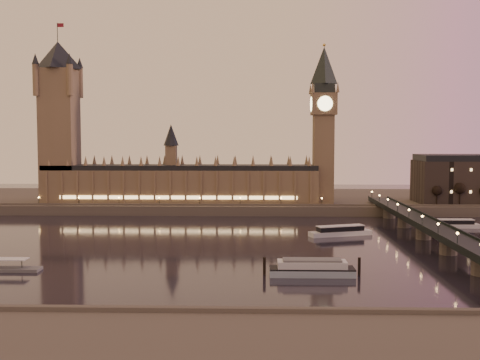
% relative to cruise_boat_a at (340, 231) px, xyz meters
% --- Properties ---
extents(ground, '(700.00, 700.00, 0.00)m').
position_rel_cruise_boat_a_xyz_m(ground, '(-52.77, -28.23, -2.29)').
color(ground, black).
rests_on(ground, ground).
extents(far_embankment, '(560.00, 130.00, 6.00)m').
position_rel_cruise_boat_a_xyz_m(far_embankment, '(-22.77, 136.77, 0.71)').
color(far_embankment, '#423D35').
rests_on(far_embankment, ground).
extents(palace_of_westminster, '(180.00, 26.62, 52.00)m').
position_rel_cruise_boat_a_xyz_m(palace_of_westminster, '(-92.90, 92.76, 19.42)').
color(palace_of_westminster, brown).
rests_on(palace_of_westminster, ground).
extents(victoria_tower, '(31.68, 31.68, 118.00)m').
position_rel_cruise_boat_a_xyz_m(victoria_tower, '(-172.77, 92.77, 63.50)').
color(victoria_tower, brown).
rests_on(victoria_tower, ground).
extents(big_ben, '(17.68, 17.68, 104.00)m').
position_rel_cruise_boat_a_xyz_m(big_ben, '(1.21, 92.76, 61.66)').
color(big_ben, brown).
rests_on(big_ben, ground).
extents(westminster_bridge, '(13.20, 260.00, 15.30)m').
position_rel_cruise_boat_a_xyz_m(westminster_bridge, '(38.84, -28.23, 3.23)').
color(westminster_bridge, black).
rests_on(westminster_bridge, ground).
extents(bare_tree_0, '(6.69, 6.69, 13.59)m').
position_rel_cruise_boat_a_xyz_m(bare_tree_0, '(70.26, 80.77, 13.88)').
color(bare_tree_0, black).
rests_on(bare_tree_0, ground).
extents(bare_tree_1, '(6.69, 6.69, 13.59)m').
position_rel_cruise_boat_a_xyz_m(bare_tree_1, '(86.26, 80.77, 13.88)').
color(bare_tree_1, black).
rests_on(bare_tree_1, ground).
extents(cruise_boat_a, '(33.03, 17.22, 5.20)m').
position_rel_cruise_boat_a_xyz_m(cruise_boat_a, '(0.00, 0.00, 0.00)').
color(cruise_boat_a, silver).
rests_on(cruise_boat_a, ground).
extents(cruise_boat_b, '(25.79, 6.58, 4.75)m').
position_rel_cruise_boat_a_xyz_m(cruise_boat_b, '(66.80, 28.01, -0.20)').
color(cruise_boat_b, silver).
rests_on(cruise_boat_b, ground).
extents(moored_barge, '(35.33, 8.60, 6.48)m').
position_rel_cruise_boat_a_xyz_m(moored_barge, '(-22.37, -87.84, 0.44)').
color(moored_barge, '#92A9BA').
rests_on(moored_barge, ground).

